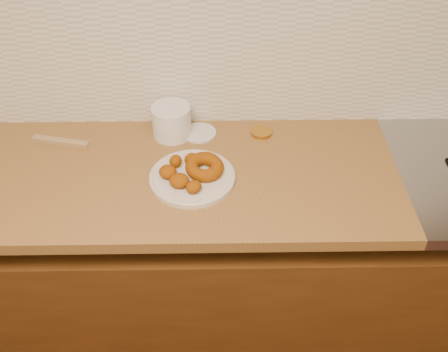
% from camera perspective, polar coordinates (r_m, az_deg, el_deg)
% --- Properties ---
extents(base_cabinet, '(3.60, 0.60, 0.77)m').
position_cam_1_polar(base_cabinet, '(2.06, 1.83, -10.47)').
color(base_cabinet, '#583111').
rests_on(base_cabinet, floor).
extents(butcher_block, '(2.30, 0.62, 0.04)m').
position_cam_1_polar(butcher_block, '(1.79, -19.05, -0.20)').
color(butcher_block, '#9C6F40').
rests_on(butcher_block, base_cabinet).
extents(backsplash, '(3.60, 0.02, 0.60)m').
position_cam_1_polar(backsplash, '(1.78, 2.00, 14.25)').
color(backsplash, silver).
rests_on(backsplash, wall_back).
extents(donut_plate, '(0.27, 0.27, 0.02)m').
position_cam_1_polar(donut_plate, '(1.66, -3.47, -0.17)').
color(donut_plate, beige).
rests_on(donut_plate, butcher_block).
extents(ring_donut, '(0.18, 0.18, 0.05)m').
position_cam_1_polar(ring_donut, '(1.65, -2.15, 0.99)').
color(ring_donut, '#8D4804').
rests_on(ring_donut, donut_plate).
extents(fried_dough_chunks, '(0.15, 0.20, 0.04)m').
position_cam_1_polar(fried_dough_chunks, '(1.63, -4.78, 0.33)').
color(fried_dough_chunks, '#8D4804').
rests_on(fried_dough_chunks, donut_plate).
extents(plastic_tub, '(0.15, 0.15, 0.11)m').
position_cam_1_polar(plastic_tub, '(1.82, -5.74, 5.95)').
color(plastic_tub, white).
rests_on(plastic_tub, butcher_block).
extents(tub_lid, '(0.15, 0.15, 0.01)m').
position_cam_1_polar(tub_lid, '(1.85, -2.72, 4.71)').
color(tub_lid, silver).
rests_on(tub_lid, butcher_block).
extents(brass_jar_lid, '(0.08, 0.08, 0.01)m').
position_cam_1_polar(brass_jar_lid, '(1.85, 4.08, 4.78)').
color(brass_jar_lid, '#BA842C').
rests_on(brass_jar_lid, butcher_block).
extents(wooden_utensil, '(0.20, 0.07, 0.02)m').
position_cam_1_polar(wooden_utensil, '(1.89, -17.38, 3.61)').
color(wooden_utensil, '#A28254').
rests_on(wooden_utensil, butcher_block).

